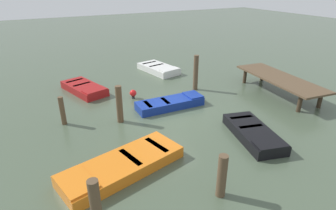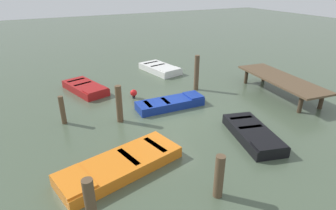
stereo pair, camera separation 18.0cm
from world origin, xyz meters
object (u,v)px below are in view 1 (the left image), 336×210
(rowboat_white, at_px, (159,69))
(mooring_piling_near_left, at_px, (196,73))
(marker_buoy, at_px, (133,93))
(rowboat_blue, at_px, (170,103))
(rowboat_red, at_px, (84,88))
(mooring_piling_mid_left, at_px, (222,176))
(mooring_piling_far_left, at_px, (119,104))
(rowboat_black, at_px, (254,133))
(mooring_piling_mid_right, at_px, (62,111))
(dock_segment, at_px, (280,79))
(rowboat_orange, at_px, (122,166))

(rowboat_white, xyz_separation_m, mooring_piling_near_left, (3.99, 0.40, 0.78))
(marker_buoy, bearing_deg, rowboat_blue, 33.21)
(rowboat_red, relative_size, mooring_piling_mid_left, 2.39)
(rowboat_white, distance_m, mooring_piling_far_left, 7.48)
(rowboat_blue, height_order, rowboat_black, same)
(rowboat_red, relative_size, mooring_piling_mid_right, 2.59)
(mooring_piling_far_left, height_order, mooring_piling_mid_right, mooring_piling_far_left)
(marker_buoy, bearing_deg, mooring_piling_mid_left, -2.50)
(mooring_piling_mid_right, bearing_deg, mooring_piling_mid_left, 26.62)
(mooring_piling_near_left, bearing_deg, dock_segment, 53.89)
(rowboat_blue, xyz_separation_m, rowboat_black, (4.11, 1.54, 0.00))
(rowboat_black, distance_m, mooring_piling_mid_left, 3.74)
(rowboat_orange, height_order, mooring_piling_mid_right, mooring_piling_mid_right)
(rowboat_blue, relative_size, mooring_piling_near_left, 1.69)
(rowboat_red, distance_m, rowboat_orange, 7.74)
(rowboat_black, xyz_separation_m, mooring_piling_mid_left, (2.00, -3.13, 0.47))
(rowboat_orange, height_order, mooring_piling_far_left, mooring_piling_far_left)
(dock_segment, xyz_separation_m, rowboat_red, (-5.19, -9.37, -0.63))
(rowboat_blue, bearing_deg, dock_segment, -9.62)
(mooring_piling_mid_right, bearing_deg, marker_buoy, 109.41)
(rowboat_blue, xyz_separation_m, mooring_piling_far_left, (0.33, -2.68, 0.62))
(rowboat_white, xyz_separation_m, rowboat_black, (9.59, -0.44, 0.00))
(rowboat_red, xyz_separation_m, rowboat_black, (8.12, 4.87, 0.00))
(rowboat_white, height_order, rowboat_black, same)
(dock_segment, distance_m, mooring_piling_mid_right, 11.12)
(mooring_piling_mid_left, distance_m, mooring_piling_near_left, 8.58)
(mooring_piling_near_left, xyz_separation_m, marker_buoy, (-0.39, -3.62, -0.71))
(rowboat_red, bearing_deg, mooring_piling_far_left, -8.38)
(rowboat_black, bearing_deg, marker_buoy, -141.13)
(rowboat_orange, bearing_deg, mooring_piling_far_left, -121.84)
(rowboat_orange, bearing_deg, rowboat_white, -136.08)
(rowboat_red, relative_size, rowboat_white, 1.01)
(marker_buoy, bearing_deg, dock_segment, 67.19)
(dock_segment, height_order, mooring_piling_far_left, mooring_piling_far_left)
(dock_segment, relative_size, mooring_piling_far_left, 3.34)
(rowboat_red, relative_size, rowboat_black, 1.02)
(rowboat_blue, xyz_separation_m, mooring_piling_near_left, (-1.49, 2.39, 0.78))
(mooring_piling_mid_left, xyz_separation_m, mooring_piling_mid_right, (-6.69, -3.35, -0.05))
(rowboat_orange, distance_m, mooring_piling_mid_right, 4.47)
(dock_segment, distance_m, mooring_piling_far_left, 8.77)
(rowboat_white, xyz_separation_m, marker_buoy, (3.60, -3.22, 0.07))
(mooring_piling_mid_right, xyz_separation_m, marker_buoy, (-1.30, 3.70, -0.35))
(rowboat_black, distance_m, mooring_piling_near_left, 5.72)
(mooring_piling_mid_left, distance_m, marker_buoy, 8.01)
(rowboat_white, bearing_deg, mooring_piling_mid_right, -66.07)
(rowboat_blue, relative_size, mooring_piling_mid_right, 2.64)
(mooring_piling_mid_right, bearing_deg, rowboat_orange, 15.18)
(rowboat_red, xyz_separation_m, rowboat_blue, (4.01, 3.32, -0.00))
(rowboat_black, xyz_separation_m, mooring_piling_near_left, (-5.60, 0.84, 0.78))
(rowboat_blue, xyz_separation_m, rowboat_white, (-5.48, 1.99, 0.00))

